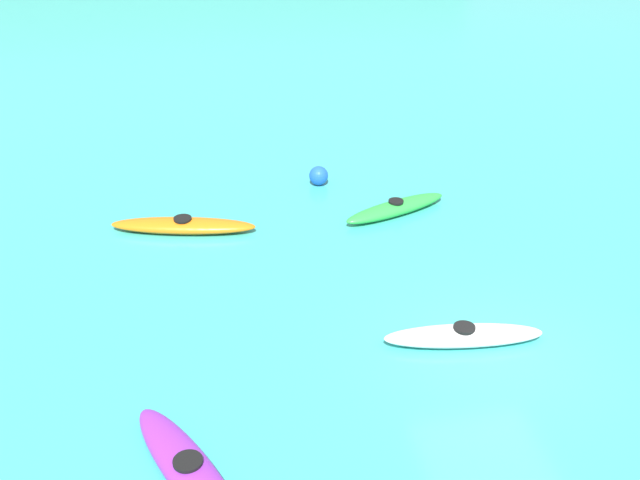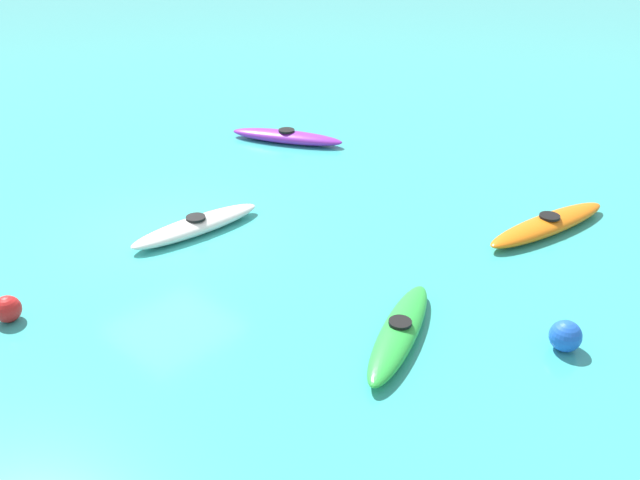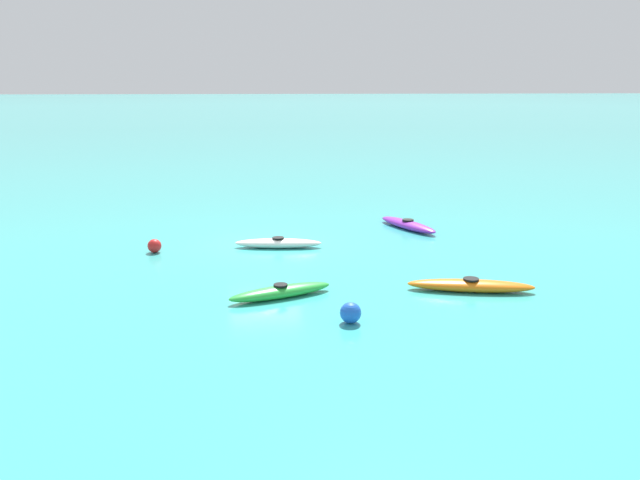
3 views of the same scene
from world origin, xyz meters
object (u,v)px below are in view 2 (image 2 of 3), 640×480
kayak_purple (287,137)px  buoy_blue (565,336)px  kayak_orange (548,224)px  buoy_red (7,309)px  kayak_green (399,332)px  kayak_white (196,225)px

kayak_purple → buoy_blue: (3.70, 9.95, 0.09)m
kayak_orange → buoy_red: (9.20, -5.11, 0.07)m
kayak_orange → buoy_red: bearing=-29.1°
kayak_orange → kayak_purple: (-0.08, -7.87, 0.00)m
kayak_green → buoy_blue: 2.58m
kayak_purple → kayak_green: bearing=56.3°
kayak_orange → kayak_purple: size_ratio=1.08×
kayak_white → kayak_purple: size_ratio=0.95×
kayak_white → buoy_blue: size_ratio=6.00×
kayak_white → kayak_orange: bearing=133.3°
buoy_blue → buoy_red: bearing=-52.1°
kayak_green → kayak_orange: (-5.19, -0.02, -0.00)m
kayak_white → kayak_purple: bearing=-153.9°
buoy_blue → kayak_orange: bearing=-150.2°
kayak_orange → buoy_red: 10.53m
kayak_green → buoy_blue: size_ratio=5.73×
kayak_white → buoy_red: (4.15, 0.25, 0.07)m
buoy_red → buoy_blue: 9.10m
buoy_blue → kayak_white: bearing=-79.1°
kayak_white → buoy_blue: (-1.44, 7.43, 0.09)m
kayak_white → kayak_orange: same height
buoy_red → kayak_orange: bearing=150.9°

